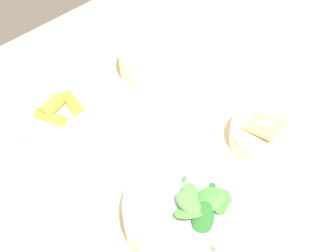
# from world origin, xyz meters

# --- Properties ---
(dining_table) EXTENTS (1.19, 0.78, 0.76)m
(dining_table) POSITION_xyz_m (0.00, 0.00, 0.64)
(dining_table) COLOR beige
(dining_table) RESTS_ON ground_plane
(bowl_carrots) EXTENTS (0.15, 0.15, 0.08)m
(bowl_carrots) POSITION_xyz_m (-0.20, 0.12, 0.80)
(bowl_carrots) COLOR silver
(bowl_carrots) RESTS_ON dining_table
(bowl_greens) EXTENTS (0.20, 0.20, 0.09)m
(bowl_greens) POSITION_xyz_m (-0.16, -0.16, 0.80)
(bowl_greens) COLOR silver
(bowl_greens) RESTS_ON dining_table
(bowl_beans_hotdog) EXTENTS (0.15, 0.15, 0.06)m
(bowl_beans_hotdog) POSITION_xyz_m (0.02, 0.11, 0.79)
(bowl_beans_hotdog) COLOR silver
(bowl_beans_hotdog) RESTS_ON dining_table
(bowl_cookies) EXTENTS (0.12, 0.12, 0.05)m
(bowl_cookies) POSITION_xyz_m (0.03, -0.13, 0.79)
(bowl_cookies) COLOR silver
(bowl_cookies) RESTS_ON dining_table
(ruler) EXTENTS (0.27, 0.07, 0.00)m
(ruler) POSITION_xyz_m (0.06, 0.32, 0.76)
(ruler) COLOR silver
(ruler) RESTS_ON dining_table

